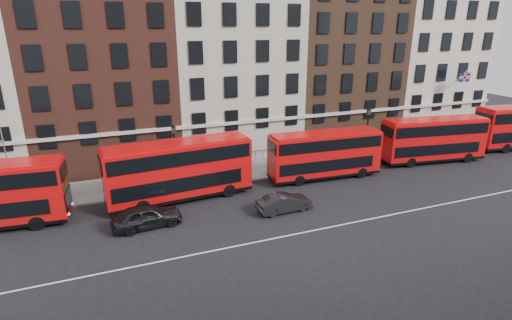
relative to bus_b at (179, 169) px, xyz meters
name	(u,v)px	position (x,y,z in m)	size (l,w,h in m)	color
ground	(309,216)	(8.10, -6.32, -2.55)	(120.00, 120.00, 0.00)	black
pavement	(256,169)	(8.10, 4.18, -2.47)	(80.00, 5.00, 0.15)	gray
kerb	(266,178)	(8.10, 1.68, -2.47)	(80.00, 0.30, 0.16)	gray
road_centre_line	(323,229)	(8.10, -8.32, -2.54)	(70.00, 0.12, 0.01)	white
building_terrace	(228,55)	(7.79, 11.56, 7.69)	(64.00, 11.95, 22.00)	#B2AD9A
bus_b	(179,169)	(0.00, 0.00, 0.00)	(11.50, 3.65, 4.75)	red
bus_c	(325,154)	(13.01, 0.01, -0.26)	(10.29, 3.04, 4.27)	red
bus_d	(433,139)	(25.42, 0.01, -0.16)	(10.84, 3.97, 4.45)	red
car_rear	(147,216)	(-3.01, -3.67, -1.75)	(1.89, 4.71, 1.60)	black
car_front	(284,203)	(6.80, -4.89, -1.86)	(1.45, 4.16, 1.37)	#242427
lamp_post_left	(175,152)	(0.27, 2.76, 0.53)	(0.44, 0.44, 5.33)	black
lamp_post_right	(367,131)	(19.59, 2.92, 0.53)	(0.44, 0.44, 5.33)	black
traffic_light	(455,130)	(30.19, 1.86, -0.10)	(0.25, 0.45, 3.27)	black
iron_railings	(248,157)	(8.10, 6.38, -1.90)	(6.60, 0.06, 1.00)	black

